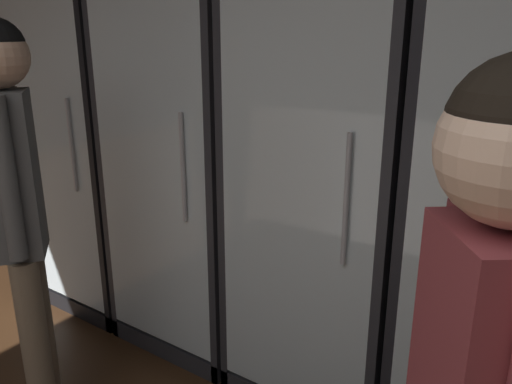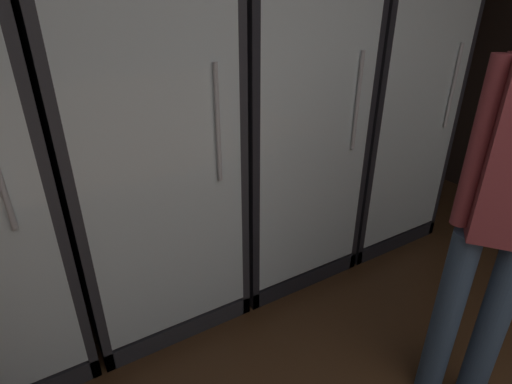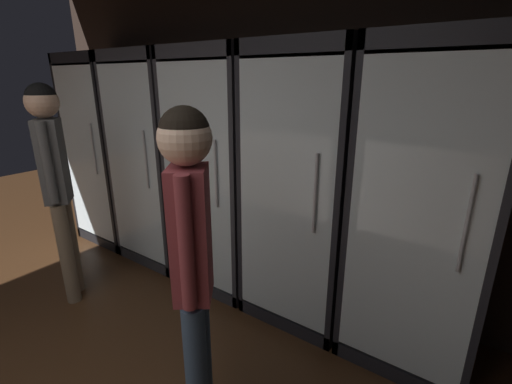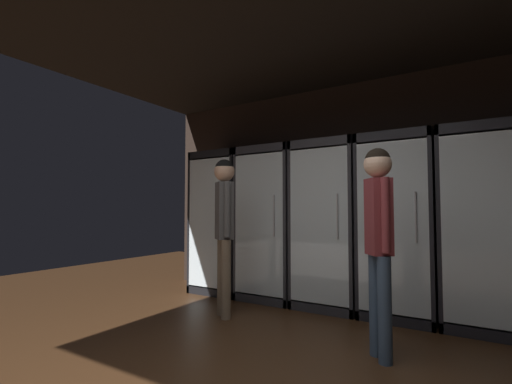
{
  "view_description": "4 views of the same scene",
  "coord_description": "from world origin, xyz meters",
  "px_view_note": "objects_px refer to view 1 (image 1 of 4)",
  "views": [
    {
      "loc": [
        0.85,
        0.25,
        1.21
      ],
      "look_at": [
        -0.42,
        2.37,
        1.12
      ],
      "focal_mm": 24.58,
      "sensor_mm": 36.0,
      "label": 1
    },
    {
      "loc": [
        0.16,
        -0.52,
        1.28
      ],
      "look_at": [
        -0.51,
        2.47,
        1.06
      ],
      "focal_mm": 30.52,
      "sensor_mm": 36.0,
      "label": 2
    },
    {
      "loc": [
        -1.52,
        -0.74,
        1.56
      ],
      "look_at": [
        -0.75,
        2.64,
        0.84
      ],
      "focal_mm": 43.67,
      "sensor_mm": 36.0,
      "label": 3
    },
    {
      "loc": [
        -0.11,
        -1.56,
        1.69
      ],
      "look_at": [
        -0.69,
        2.58,
        1.07
      ],
      "focal_mm": 40.26,
      "sensor_mm": 36.0,
      "label": 4
    }
  ],
  "objects_px": {
    "cooler_center": "(258,274)",
    "shopper_near": "(331,257)",
    "shopper_far": "(65,260)",
    "cooler_left": "(189,271)",
    "cooler_far_right": "(471,287)",
    "cooler_far_left": "(134,268)",
    "cooler_right": "(348,279)"
  },
  "relations": [
    {
      "from": "cooler_center",
      "to": "shopper_near",
      "type": "distance_m",
      "value": 1.46
    },
    {
      "from": "shopper_near",
      "to": "shopper_far",
      "type": "height_order",
      "value": "shopper_near"
    },
    {
      "from": "cooler_left",
      "to": "shopper_far",
      "type": "bearing_deg",
      "value": -115.3
    },
    {
      "from": "cooler_center",
      "to": "cooler_far_right",
      "type": "distance_m",
      "value": 1.48
    },
    {
      "from": "cooler_far_left",
      "to": "cooler_right",
      "type": "relative_size",
      "value": 1.0
    },
    {
      "from": "cooler_right",
      "to": "cooler_far_right",
      "type": "distance_m",
      "value": 0.74
    },
    {
      "from": "cooler_left",
      "to": "cooler_center",
      "type": "height_order",
      "value": "same"
    },
    {
      "from": "cooler_right",
      "to": "cooler_far_left",
      "type": "bearing_deg",
      "value": 179.93
    },
    {
      "from": "cooler_far_left",
      "to": "cooler_right",
      "type": "height_order",
      "value": "same"
    },
    {
      "from": "shopper_far",
      "to": "cooler_center",
      "type": "bearing_deg",
      "value": 37.84
    },
    {
      "from": "cooler_center",
      "to": "cooler_far_right",
      "type": "bearing_deg",
      "value": -0.05
    },
    {
      "from": "cooler_far_left",
      "to": "cooler_far_right",
      "type": "bearing_deg",
      "value": -0.03
    },
    {
      "from": "cooler_center",
      "to": "shopper_far",
      "type": "bearing_deg",
      "value": -142.16
    },
    {
      "from": "shopper_far",
      "to": "cooler_left",
      "type": "bearing_deg",
      "value": 64.7
    },
    {
      "from": "cooler_center",
      "to": "shopper_near",
      "type": "bearing_deg",
      "value": -47.8
    },
    {
      "from": "cooler_center",
      "to": "cooler_far_right",
      "type": "relative_size",
      "value": 1.0
    },
    {
      "from": "cooler_far_left",
      "to": "cooler_center",
      "type": "xyz_separation_m",
      "value": [
        1.48,
        -0.0,
        -0.0
      ]
    },
    {
      "from": "shopper_near",
      "to": "cooler_right",
      "type": "bearing_deg",
      "value": 102.25
    },
    {
      "from": "cooler_far_left",
      "to": "cooler_center",
      "type": "distance_m",
      "value": 1.48
    },
    {
      "from": "shopper_far",
      "to": "cooler_far_left",
      "type": "bearing_deg",
      "value": 108.88
    },
    {
      "from": "cooler_center",
      "to": "cooler_right",
      "type": "xyz_separation_m",
      "value": [
        0.74,
        -0.0,
        0.0
      ]
    },
    {
      "from": "cooler_right",
      "to": "cooler_far_right",
      "type": "xyz_separation_m",
      "value": [
        0.74,
        0.0,
        -0.0
      ]
    },
    {
      "from": "cooler_center",
      "to": "cooler_right",
      "type": "bearing_deg",
      "value": -0.18
    },
    {
      "from": "cooler_right",
      "to": "shopper_near",
      "type": "relative_size",
      "value": 1.11
    },
    {
      "from": "cooler_left",
      "to": "cooler_far_right",
      "type": "xyz_separation_m",
      "value": [
        2.22,
        -0.0,
        -0.0
      ]
    },
    {
      "from": "cooler_far_right",
      "to": "cooler_center",
      "type": "bearing_deg",
      "value": 179.95
    },
    {
      "from": "cooler_left",
      "to": "shopper_near",
      "type": "height_order",
      "value": "cooler_left"
    },
    {
      "from": "cooler_center",
      "to": "cooler_right",
      "type": "height_order",
      "value": "same"
    },
    {
      "from": "cooler_left",
      "to": "shopper_near",
      "type": "relative_size",
      "value": 1.11
    },
    {
      "from": "cooler_far_left",
      "to": "cooler_center",
      "type": "bearing_deg",
      "value": -0.02
    },
    {
      "from": "cooler_left",
      "to": "cooler_center",
      "type": "bearing_deg",
      "value": 0.01
    },
    {
      "from": "cooler_right",
      "to": "cooler_center",
      "type": "bearing_deg",
      "value": 179.82
    }
  ]
}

